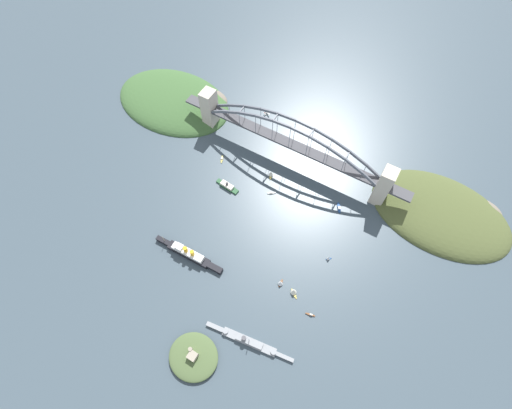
% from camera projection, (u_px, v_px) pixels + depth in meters
% --- Properties ---
extents(ground_plane, '(1400.00, 1400.00, 0.00)m').
position_uv_depth(ground_plane, '(289.00, 159.00, 441.53)').
color(ground_plane, '#3D4C56').
extents(harbor_arch_bridge, '(288.60, 17.91, 63.57)m').
position_uv_depth(harbor_arch_bridge, '(291.00, 144.00, 416.49)').
color(harbor_arch_bridge, beige).
rests_on(harbor_arch_bridge, ground).
extents(headland_west_shore, '(155.47, 103.84, 28.36)m').
position_uv_depth(headland_west_shore, '(442.00, 214.00, 403.88)').
color(headland_west_shore, '#4C562D').
rests_on(headland_west_shore, ground).
extents(headland_east_shore, '(161.99, 112.00, 26.56)m').
position_uv_depth(headland_east_shore, '(176.00, 102.00, 489.55)').
color(headland_east_shore, '#3D6033').
rests_on(headland_east_shore, ground).
extents(ocean_liner, '(80.37, 10.91, 17.36)m').
position_uv_depth(ocean_liner, '(189.00, 254.00, 374.79)').
color(ocean_liner, black).
rests_on(ocean_liner, ground).
extents(naval_cruiser, '(86.97, 15.91, 15.75)m').
position_uv_depth(naval_cruiser, '(248.00, 341.00, 334.39)').
color(naval_cruiser, gray).
rests_on(naval_cruiser, ground).
extents(harbor_ferry_steamer, '(30.04, 9.13, 7.64)m').
position_uv_depth(harbor_ferry_steamer, '(227.00, 186.00, 419.40)').
color(harbor_ferry_steamer, '#23512D').
rests_on(harbor_ferry_steamer, ground).
extents(fort_island_mid_harbor, '(45.92, 41.91, 12.96)m').
position_uv_depth(fort_island_mid_harbor, '(193.00, 357.00, 326.83)').
color(fort_island_mid_harbor, '#4C6038').
rests_on(fort_island_mid_harbor, ground).
extents(seaplane_taxiing_near_bridge, '(9.71, 8.40, 4.87)m').
position_uv_depth(seaplane_taxiing_near_bridge, '(267.00, 113.00, 476.50)').
color(seaplane_taxiing_near_bridge, '#B7B7B2').
rests_on(seaplane_taxiing_near_bridge, ground).
extents(small_boat_0, '(9.52, 3.11, 2.51)m').
position_uv_depth(small_boat_0, '(310.00, 315.00, 347.94)').
color(small_boat_0, brown).
rests_on(small_boat_0, ground).
extents(small_boat_1, '(6.07, 10.20, 2.28)m').
position_uv_depth(small_boat_1, '(222.00, 159.00, 440.53)').
color(small_boat_1, gold).
rests_on(small_boat_1, ground).
extents(small_boat_2, '(4.99, 8.55, 8.03)m').
position_uv_depth(small_boat_2, '(280.00, 283.00, 360.59)').
color(small_boat_2, brown).
rests_on(small_boat_2, ground).
extents(small_boat_3, '(8.22, 12.03, 2.38)m').
position_uv_depth(small_boat_3, '(339.00, 208.00, 406.64)').
color(small_boat_3, '#234C8C').
rests_on(small_boat_3, ground).
extents(small_boat_4, '(6.71, 9.15, 9.21)m').
position_uv_depth(small_boat_4, '(271.00, 174.00, 425.59)').
color(small_boat_4, gold).
rests_on(small_boat_4, ground).
extents(small_boat_5, '(8.80, 6.83, 2.07)m').
position_uv_depth(small_boat_5, '(271.00, 193.00, 416.42)').
color(small_boat_5, silver).
rests_on(small_boat_5, ground).
extents(small_boat_6, '(10.07, 8.75, 9.81)m').
position_uv_depth(small_boat_6, '(294.00, 291.00, 355.45)').
color(small_boat_6, gold).
rests_on(small_boat_6, ground).
extents(small_boat_7, '(5.47, 5.38, 7.03)m').
position_uv_depth(small_boat_7, '(328.00, 258.00, 374.19)').
color(small_boat_7, '#234C8C').
rests_on(small_boat_7, ground).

